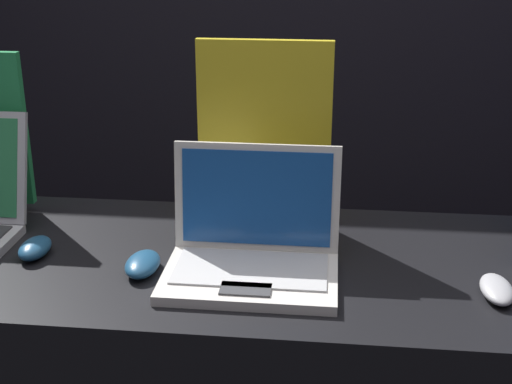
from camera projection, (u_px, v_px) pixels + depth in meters
mouse_front at (35, 248)px, 1.49m from camera, size 0.06×0.10×0.04m
laptop_middle at (253, 245)px, 1.41m from camera, size 0.34×0.25×0.24m
mouse_middle at (143, 264)px, 1.42m from camera, size 0.07×0.11×0.04m
promo_stand_middle at (265, 141)px, 1.57m from camera, size 0.29×0.07×0.43m
mouse_back at (497, 289)px, 1.33m from camera, size 0.06×0.12×0.03m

